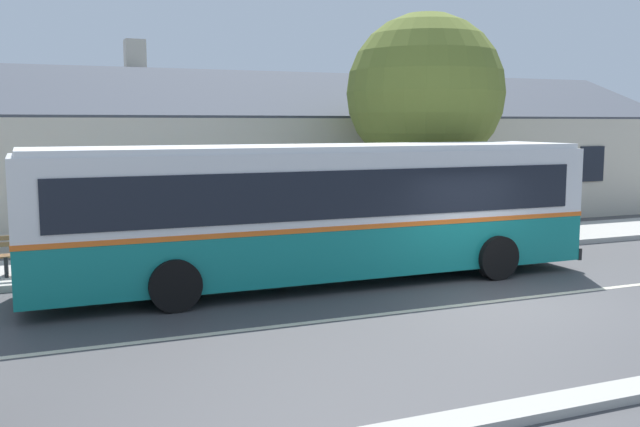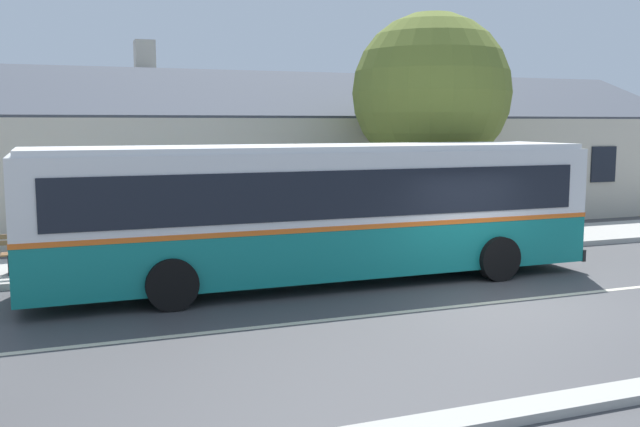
# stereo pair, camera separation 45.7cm
# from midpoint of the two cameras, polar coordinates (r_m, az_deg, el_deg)

# --- Properties ---
(ground_plane) EXTENTS (300.00, 300.00, 0.00)m
(ground_plane) POSITION_cam_midpoint_polar(r_m,az_deg,el_deg) (14.78, 15.69, -6.76)
(ground_plane) COLOR #424244
(sidewalk_far) EXTENTS (60.00, 3.00, 0.15)m
(sidewalk_far) POSITION_cam_midpoint_polar(r_m,az_deg,el_deg) (19.79, 5.30, -2.77)
(sidewalk_far) COLOR #ADAAA3
(sidewalk_far) RESTS_ON ground
(lane_divider_stripe) EXTENTS (60.00, 0.16, 0.01)m
(lane_divider_stripe) POSITION_cam_midpoint_polar(r_m,az_deg,el_deg) (14.78, 15.69, -6.74)
(lane_divider_stripe) COLOR beige
(lane_divider_stripe) RESTS_ON ground
(community_building) EXTENTS (25.51, 9.74, 6.43)m
(community_building) POSITION_cam_midpoint_polar(r_m,az_deg,el_deg) (27.48, 1.48, 4.00)
(community_building) COLOR beige
(community_building) RESTS_ON ground
(transit_bus) EXTENTS (12.50, 2.81, 3.03)m
(transit_bus) POSITION_cam_midpoint_polar(r_m,az_deg,el_deg) (15.58, 0.75, 0.35)
(transit_bus) COLOR #147F7A
(transit_bus) RESTS_ON ground
(bench_by_building) EXTENTS (1.87, 0.51, 0.94)m
(bench_by_building) POSITION_cam_midpoint_polar(r_m,az_deg,el_deg) (17.21, -20.39, -3.01)
(bench_by_building) COLOR brown
(bench_by_building) RESTS_ON sidewalk_far
(street_tree_primary) EXTENTS (4.63, 4.63, 6.71)m
(street_tree_primary) POSITION_cam_midpoint_polar(r_m,az_deg,el_deg) (21.34, 9.48, 9.07)
(street_tree_primary) COLOR #4C3828
(street_tree_primary) RESTS_ON ground
(bus_stop_sign) EXTENTS (0.36, 0.07, 2.40)m
(bus_stop_sign) POSITION_cam_midpoint_polar(r_m,az_deg,el_deg) (20.66, 15.86, 1.79)
(bus_stop_sign) COLOR gray
(bus_stop_sign) RESTS_ON sidewalk_far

